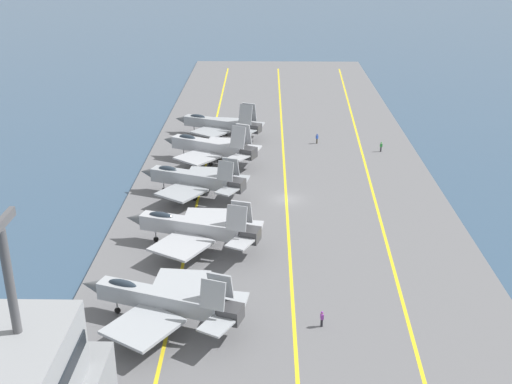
{
  "coord_description": "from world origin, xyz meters",
  "views": [
    {
      "loc": [
        -81.83,
        2.66,
        35.72
      ],
      "look_at": [
        -3.51,
        4.14,
        2.9
      ],
      "focal_mm": 45.0,
      "sensor_mm": 36.0,
      "label": 1
    }
  ],
  "objects_px": {
    "parked_jet_nearest": "(162,300)",
    "crew_blue_vest": "(317,138)",
    "parked_jet_fifth": "(219,124)",
    "crew_green_vest": "(381,146)",
    "parked_jet_third": "(193,179)",
    "parked_jet_fourth": "(210,147)",
    "crew_purple_vest": "(322,318)",
    "parked_jet_second": "(193,227)"
  },
  "relations": [
    {
      "from": "parked_jet_third",
      "to": "parked_jet_fourth",
      "type": "height_order",
      "value": "parked_jet_fourth"
    },
    {
      "from": "parked_jet_third",
      "to": "crew_blue_vest",
      "type": "height_order",
      "value": "parked_jet_third"
    },
    {
      "from": "parked_jet_nearest",
      "to": "crew_purple_vest",
      "type": "height_order",
      "value": "parked_jet_nearest"
    },
    {
      "from": "parked_jet_second",
      "to": "parked_jet_fourth",
      "type": "relative_size",
      "value": 1.01
    },
    {
      "from": "parked_jet_fourth",
      "to": "crew_green_vest",
      "type": "height_order",
      "value": "parked_jet_fourth"
    },
    {
      "from": "parked_jet_nearest",
      "to": "parked_jet_fourth",
      "type": "relative_size",
      "value": 1.01
    },
    {
      "from": "parked_jet_third",
      "to": "parked_jet_fourth",
      "type": "xyz_separation_m",
      "value": [
        13.79,
        -1.15,
        0.1
      ]
    },
    {
      "from": "parked_jet_second",
      "to": "crew_purple_vest",
      "type": "xyz_separation_m",
      "value": [
        -15.91,
        -13.85,
        -1.72
      ]
    },
    {
      "from": "parked_jet_nearest",
      "to": "parked_jet_third",
      "type": "relative_size",
      "value": 1.05
    },
    {
      "from": "parked_jet_third",
      "to": "crew_green_vest",
      "type": "relative_size",
      "value": 9.53
    },
    {
      "from": "parked_jet_fourth",
      "to": "crew_purple_vest",
      "type": "xyz_separation_m",
      "value": [
        -44.99,
        -14.46,
        -1.8
      ]
    },
    {
      "from": "crew_blue_vest",
      "to": "parked_jet_nearest",
      "type": "bearing_deg",
      "value": 161.37
    },
    {
      "from": "crew_green_vest",
      "to": "crew_blue_vest",
      "type": "height_order",
      "value": "crew_blue_vest"
    },
    {
      "from": "parked_jet_third",
      "to": "parked_jet_fifth",
      "type": "bearing_deg",
      "value": -3.44
    },
    {
      "from": "parked_jet_nearest",
      "to": "crew_blue_vest",
      "type": "relative_size",
      "value": 9.56
    },
    {
      "from": "parked_jet_fifth",
      "to": "parked_jet_third",
      "type": "bearing_deg",
      "value": 176.56
    },
    {
      "from": "parked_jet_nearest",
      "to": "crew_blue_vest",
      "type": "bearing_deg",
      "value": -18.63
    },
    {
      "from": "parked_jet_fifth",
      "to": "crew_green_vest",
      "type": "xyz_separation_m",
      "value": [
        -7.62,
        -27.75,
        -1.52
      ]
    },
    {
      "from": "parked_jet_fourth",
      "to": "parked_jet_fifth",
      "type": "height_order",
      "value": "parked_jet_fourth"
    },
    {
      "from": "parked_jet_fifth",
      "to": "crew_purple_vest",
      "type": "bearing_deg",
      "value": -166.59
    },
    {
      "from": "parked_jet_fourth",
      "to": "crew_green_vest",
      "type": "distance_m",
      "value": 28.92
    },
    {
      "from": "parked_jet_fourth",
      "to": "crew_purple_vest",
      "type": "bearing_deg",
      "value": -162.18
    },
    {
      "from": "parked_jet_third",
      "to": "crew_purple_vest",
      "type": "xyz_separation_m",
      "value": [
        -31.2,
        -15.62,
        -1.71
      ]
    },
    {
      "from": "parked_jet_third",
      "to": "parked_jet_fourth",
      "type": "bearing_deg",
      "value": -4.78
    },
    {
      "from": "crew_blue_vest",
      "to": "parked_jet_third",
      "type": "bearing_deg",
      "value": 141.57
    },
    {
      "from": "crew_purple_vest",
      "to": "crew_blue_vest",
      "type": "bearing_deg",
      "value": -3.46
    },
    {
      "from": "crew_blue_vest",
      "to": "parked_jet_second",
      "type": "bearing_deg",
      "value": 156.32
    },
    {
      "from": "parked_jet_nearest",
      "to": "parked_jet_second",
      "type": "bearing_deg",
      "value": -4.72
    },
    {
      "from": "parked_jet_fourth",
      "to": "crew_blue_vest",
      "type": "relative_size",
      "value": 9.42
    },
    {
      "from": "parked_jet_third",
      "to": "crew_blue_vest",
      "type": "bearing_deg",
      "value": -38.43
    },
    {
      "from": "parked_jet_second",
      "to": "parked_jet_fifth",
      "type": "xyz_separation_m",
      "value": [
        42.67,
        0.12,
        -0.2
      ]
    },
    {
      "from": "parked_jet_second",
      "to": "crew_blue_vest",
      "type": "height_order",
      "value": "parked_jet_second"
    },
    {
      "from": "crew_blue_vest",
      "to": "crew_purple_vest",
      "type": "bearing_deg",
      "value": 176.54
    },
    {
      "from": "crew_purple_vest",
      "to": "crew_blue_vest",
      "type": "distance_m",
      "value": 55.19
    },
    {
      "from": "crew_green_vest",
      "to": "parked_jet_fifth",
      "type": "bearing_deg",
      "value": 74.65
    },
    {
      "from": "parked_jet_nearest",
      "to": "parked_jet_third",
      "type": "bearing_deg",
      "value": 0.89
    },
    {
      "from": "parked_jet_third",
      "to": "crew_blue_vest",
      "type": "xyz_separation_m",
      "value": [
        23.88,
        -18.95,
        -1.66
      ]
    },
    {
      "from": "crew_purple_vest",
      "to": "crew_green_vest",
      "type": "height_order",
      "value": "crew_green_vest"
    },
    {
      "from": "parked_jet_third",
      "to": "parked_jet_fifth",
      "type": "distance_m",
      "value": 27.43
    },
    {
      "from": "crew_green_vest",
      "to": "crew_blue_vest",
      "type": "xyz_separation_m",
      "value": [
        4.12,
        10.44,
        0.05
      ]
    },
    {
      "from": "parked_jet_nearest",
      "to": "parked_jet_fifth",
      "type": "relative_size",
      "value": 1.01
    },
    {
      "from": "parked_jet_second",
      "to": "parked_jet_fourth",
      "type": "xyz_separation_m",
      "value": [
        29.08,
        0.62,
        0.09
      ]
    }
  ]
}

